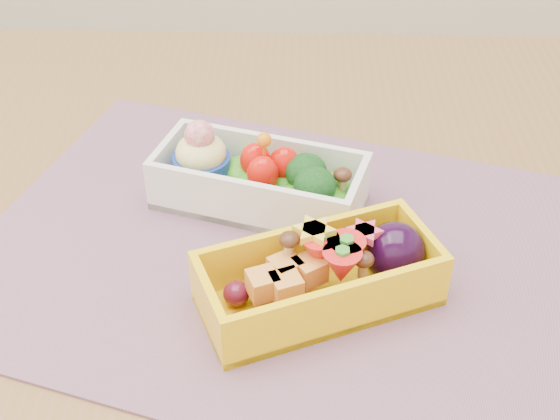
{
  "coord_description": "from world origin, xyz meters",
  "views": [
    {
      "loc": [
        0.02,
        -0.51,
        1.16
      ],
      "look_at": [
        0.01,
        -0.02,
        0.79
      ],
      "focal_mm": 48.4,
      "sensor_mm": 36.0,
      "label": 1
    }
  ],
  "objects_px": {
    "placemat": "(271,250)",
    "bento_yellow": "(324,276)",
    "bento_white": "(258,180)",
    "table": "(273,310)"
  },
  "relations": [
    {
      "from": "placemat",
      "to": "table",
      "type": "bearing_deg",
      "value": 88.77
    },
    {
      "from": "placemat",
      "to": "bento_yellow",
      "type": "distance_m",
      "value": 0.08
    },
    {
      "from": "bento_white",
      "to": "table",
      "type": "bearing_deg",
      "value": -51.22
    },
    {
      "from": "bento_white",
      "to": "bento_yellow",
      "type": "distance_m",
      "value": 0.13
    },
    {
      "from": "bento_yellow",
      "to": "placemat",
      "type": "bearing_deg",
      "value": 102.5
    },
    {
      "from": "placemat",
      "to": "bento_white",
      "type": "xyz_separation_m",
      "value": [
        -0.01,
        0.06,
        0.03
      ]
    },
    {
      "from": "placemat",
      "to": "bento_yellow",
      "type": "relative_size",
      "value": 2.47
    },
    {
      "from": "table",
      "to": "placemat",
      "type": "relative_size",
      "value": 2.49
    },
    {
      "from": "table",
      "to": "bento_yellow",
      "type": "bearing_deg",
      "value": -64.47
    },
    {
      "from": "table",
      "to": "placemat",
      "type": "xyz_separation_m",
      "value": [
        -0.0,
        -0.03,
        0.1
      ]
    }
  ]
}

